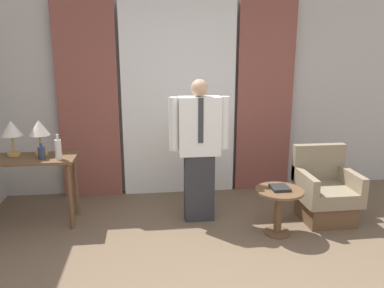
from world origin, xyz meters
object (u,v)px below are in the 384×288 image
at_px(desk, 27,170).
at_px(bottle_by_lamp, 58,149).
at_px(person, 199,147).
at_px(armchair, 325,194).
at_px(table_lamp_right, 39,130).
at_px(book, 280,188).
at_px(table_lamp_left, 12,131).
at_px(side_table, 279,204).
at_px(bottle_near_edge, 42,153).

relative_size(desk, bottle_by_lamp, 3.93).
height_order(person, armchair, person).
bearing_deg(table_lamp_right, book, -14.68).
distance_m(table_lamp_left, armchair, 3.60).
distance_m(desk, book, 2.76).
relative_size(desk, person, 0.67).
relative_size(person, book, 8.05).
bearing_deg(side_table, table_lamp_right, 165.05).
height_order(table_lamp_left, table_lamp_right, same).
height_order(bottle_by_lamp, person, person).
bearing_deg(person, bottle_near_edge, 179.06).
distance_m(table_lamp_right, armchair, 3.31).
bearing_deg(table_lamp_right, table_lamp_left, 180.00).
xyz_separation_m(desk, person, (1.91, -0.11, 0.24)).
bearing_deg(table_lamp_left, desk, -35.89).
relative_size(person, armchair, 1.92).
xyz_separation_m(bottle_by_lamp, side_table, (2.31, -0.47, -0.55)).
relative_size(bottle_near_edge, bottle_by_lamp, 0.64).
bearing_deg(side_table, book, 66.49).
bearing_deg(armchair, side_table, -156.32).
distance_m(person, book, 0.98).
bearing_deg(book, bottle_near_edge, 169.12).
height_order(desk, book, desk).
height_order(table_lamp_right, bottle_by_lamp, table_lamp_right).
xyz_separation_m(armchair, side_table, (-0.66, -0.29, 0.03)).
distance_m(bottle_by_lamp, person, 1.52).
height_order(bottle_near_edge, armchair, bottle_near_edge).
bearing_deg(armchair, table_lamp_right, 173.01).
bearing_deg(armchair, bottle_near_edge, 176.29).
distance_m(table_lamp_left, side_table, 3.01).
relative_size(table_lamp_left, person, 0.24).
height_order(bottle_by_lamp, book, bottle_by_lamp).
height_order(table_lamp_left, side_table, table_lamp_left).
bearing_deg(bottle_by_lamp, person, -0.06).
height_order(bottle_near_edge, person, person).
xyz_separation_m(table_lamp_left, person, (2.05, -0.22, -0.19)).
bearing_deg(book, person, 150.29).
bearing_deg(bottle_by_lamp, table_lamp_right, 137.59).
distance_m(table_lamp_right, book, 2.69).
xyz_separation_m(table_lamp_right, book, (2.55, -0.67, -0.55)).
bearing_deg(side_table, desk, 167.95).
relative_size(desk, book, 5.36).
xyz_separation_m(bottle_near_edge, person, (1.71, -0.03, 0.02)).
distance_m(table_lamp_left, bottle_near_edge, 0.45).
xyz_separation_m(desk, bottle_by_lamp, (0.38, -0.11, 0.26)).
bearing_deg(person, desk, 176.67).
bearing_deg(table_lamp_right, desk, -144.11).
height_order(table_lamp_right, bottle_near_edge, table_lamp_right).
bearing_deg(person, bottle_by_lamp, 179.94).
height_order(armchair, book, armchair).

